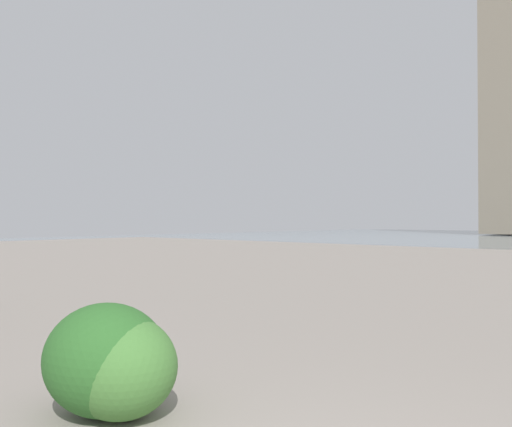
% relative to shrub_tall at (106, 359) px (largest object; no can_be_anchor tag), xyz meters
% --- Properties ---
extents(shrub_round, '(0.90, 0.81, 0.76)m').
position_rel_shrub_tall_xyz_m(shrub_round, '(-0.13, -0.04, -0.04)').
color(shrub_round, '#477F38').
rests_on(shrub_round, ground).
extents(shrub_tall, '(0.99, 0.89, 0.84)m').
position_rel_shrub_tall_xyz_m(shrub_tall, '(0.00, 0.00, 0.00)').
color(shrub_tall, '#2D6628').
rests_on(shrub_tall, ground).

